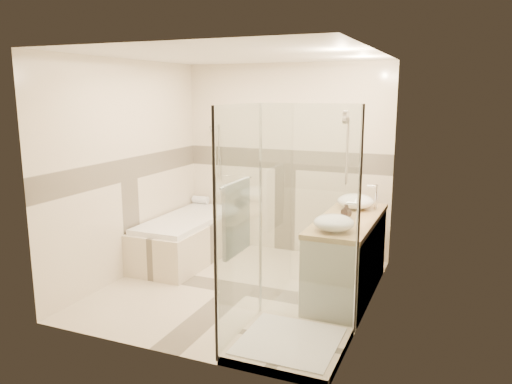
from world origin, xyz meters
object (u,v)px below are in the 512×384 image
at_px(vanity, 347,256).
at_px(vessel_sink_near, 356,201).
at_px(vessel_sink_far, 334,223).
at_px(bathtub, 188,236).
at_px(shower_enclosure, 280,288).
at_px(amenity_bottle_b, 347,211).
at_px(amenity_bottle_a, 345,212).

distance_m(vanity, vessel_sink_near, 0.67).
distance_m(vessel_sink_near, vessel_sink_far, 0.99).
bearing_deg(vessel_sink_far, vessel_sink_near, 90.00).
relative_size(vanity, vessel_sink_far, 4.21).
bearing_deg(bathtub, shower_enclosure, -41.10).
bearing_deg(vanity, shower_enclosure, -102.97).
bearing_deg(bathtub, amenity_bottle_b, -9.21).
relative_size(amenity_bottle_a, amenity_bottle_b, 1.14).
xyz_separation_m(bathtub, vessel_sink_near, (2.13, 0.09, 0.62)).
xyz_separation_m(vanity, vessel_sink_far, (-0.02, -0.55, 0.50)).
distance_m(vessel_sink_near, amenity_bottle_a, 0.52).
bearing_deg(bathtub, amenity_bottle_a, -11.53).
xyz_separation_m(shower_enclosure, amenity_bottle_a, (0.27, 1.19, 0.42)).
distance_m(vessel_sink_near, amenity_bottle_b, 0.43).
bearing_deg(vessel_sink_far, vanity, 87.93).
bearing_deg(amenity_bottle_a, vessel_sink_near, 90.00).
relative_size(vanity, amenity_bottle_b, 11.99).
height_order(bathtub, amenity_bottle_a, amenity_bottle_a).
bearing_deg(vessel_sink_near, bathtub, -177.64).
height_order(vessel_sink_far, amenity_bottle_a, same).
bearing_deg(shower_enclosure, vessel_sink_far, 69.18).
bearing_deg(bathtub, vanity, -9.25).
xyz_separation_m(shower_enclosure, amenity_bottle_b, (0.27, 1.28, 0.41)).
bearing_deg(amenity_bottle_b, amenity_bottle_a, -90.00).
height_order(bathtub, vessel_sink_near, vessel_sink_near).
bearing_deg(shower_enclosure, bathtub, 138.90).
xyz_separation_m(vessel_sink_near, amenity_bottle_b, (0.00, -0.43, -0.01)).
height_order(vanity, vessel_sink_near, vessel_sink_near).
height_order(shower_enclosure, vessel_sink_far, shower_enclosure).
relative_size(vessel_sink_near, amenity_bottle_a, 2.64).
distance_m(bathtub, shower_enclosure, 2.47).
relative_size(bathtub, amenity_bottle_b, 12.59).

